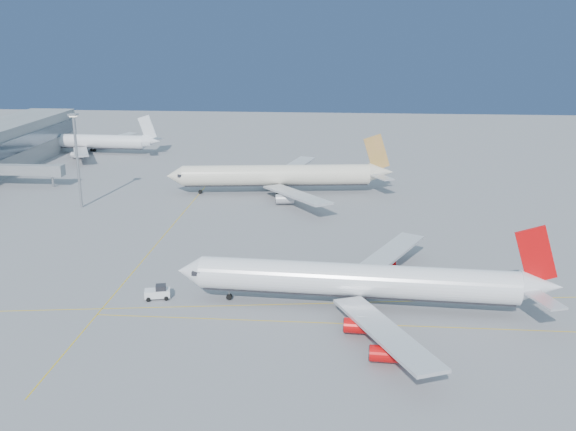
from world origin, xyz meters
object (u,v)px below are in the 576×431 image
at_px(airliner_virgin, 364,281).
at_px(airliner_third, 89,141).
at_px(airliner_etihad, 281,175).
at_px(light_mast, 77,153).
at_px(pushback_tug, 158,292).

bearing_deg(airliner_virgin, airliner_third, 130.42).
height_order(airliner_virgin, airliner_etihad, airliner_etihad).
relative_size(airliner_third, light_mast, 2.24).
distance_m(airliner_virgin, airliner_etihad, 80.86).
distance_m(pushback_tug, light_mast, 69.70).
xyz_separation_m(airliner_etihad, airliner_third, (-78.83, 54.15, -0.68)).
relative_size(pushback_tug, light_mast, 0.19).
xyz_separation_m(airliner_etihad, pushback_tug, (-15.27, -77.10, -4.10)).
bearing_deg(airliner_virgin, light_mast, 145.02).
height_order(airliner_virgin, airliner_third, airliner_virgin).
distance_m(airliner_etihad, light_mast, 56.89).
bearing_deg(airliner_virgin, airliner_etihad, 108.63).
height_order(pushback_tug, light_mast, light_mast).
relative_size(airliner_etihad, airliner_third, 1.17).
bearing_deg(light_mast, airliner_third, 109.63).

